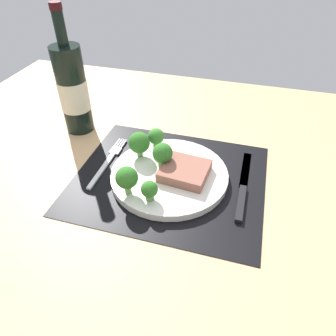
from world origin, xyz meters
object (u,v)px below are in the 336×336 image
object	(u,v)px
fork	(108,161)
knife	(243,189)
wine_bottle	(73,90)
plate	(169,175)
steak	(185,170)

from	to	relation	value
fork	knife	distance (cm)	31.37
knife	wine_bottle	distance (cm)	47.92
plate	fork	size ratio (longest dim) A/B	1.33
plate	knife	world-z (taller)	plate
steak	fork	distance (cm)	18.95
fork	wine_bottle	distance (cm)	21.04
steak	knife	bearing A→B (deg)	0.81
fork	plate	bearing A→B (deg)	-6.28
knife	wine_bottle	bearing A→B (deg)	161.88
plate	wine_bottle	size ratio (longest dim) A/B	0.82
fork	steak	bearing A→B (deg)	-4.26
knife	wine_bottle	world-z (taller)	wine_bottle
steak	fork	world-z (taller)	steak
plate	steak	xyz separation A→B (cm)	(3.38, 0.35, 1.92)
plate	knife	bearing A→B (deg)	1.90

